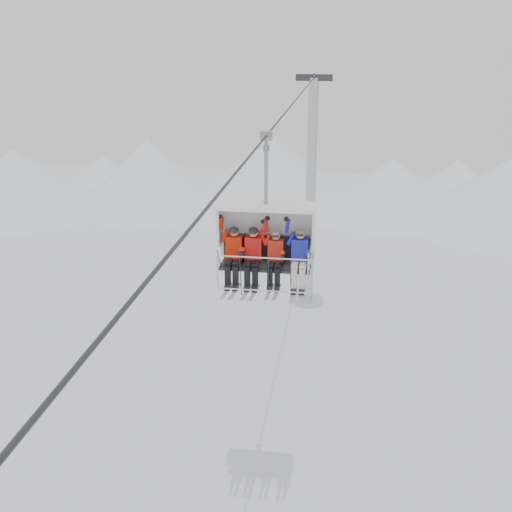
# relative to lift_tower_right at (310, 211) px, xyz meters

# --- Properties ---
(ridgeline) EXTENTS (72.00, 21.00, 7.00)m
(ridgeline) POSITION_rel_lift_tower_right_xyz_m (-1.58, 20.05, -2.94)
(ridgeline) COLOR white
(ridgeline) RESTS_ON ground
(lift_tower_right) EXTENTS (2.00, 1.80, 13.48)m
(lift_tower_right) POSITION_rel_lift_tower_right_xyz_m (0.00, 0.00, 0.00)
(lift_tower_right) COLOR #AEB1B6
(lift_tower_right) RESTS_ON ground
(haul_cable) EXTENTS (0.06, 50.00, 0.06)m
(haul_cable) POSITION_rel_lift_tower_right_xyz_m (0.00, -22.00, 7.52)
(haul_cable) COLOR #2F2F34
(haul_cable) RESTS_ON lift_tower_left
(chairlift_carrier) EXTENTS (2.55, 1.17, 3.98)m
(chairlift_carrier) POSITION_rel_lift_tower_right_xyz_m (0.00, -20.09, 4.93)
(chairlift_carrier) COLOR black
(chairlift_carrier) RESTS_ON haul_cable
(skier_far_left) EXTENTS (0.43, 1.69, 1.71)m
(skier_far_left) POSITION_rel_lift_tower_right_xyz_m (-0.83, -20.40, 4.45)
(skier_far_left) COLOR red
(skier_far_left) RESTS_ON chairlift_carrier
(skier_center_left) EXTENTS (0.44, 1.69, 1.72)m
(skier_center_left) POSITION_rel_lift_tower_right_xyz_m (-0.31, -20.40, 4.46)
(skier_center_left) COLOR red
(skier_center_left) RESTS_ON chairlift_carrier
(skier_center_right) EXTENTS (0.40, 1.69, 1.61)m
(skier_center_right) POSITION_rel_lift_tower_right_xyz_m (0.28, -20.41, 4.42)
(skier_center_right) COLOR red
(skier_center_right) RESTS_ON chairlift_carrier
(skier_far_right) EXTENTS (0.44, 1.69, 1.72)m
(skier_far_right) POSITION_rel_lift_tower_right_xyz_m (0.91, -20.40, 4.46)
(skier_far_right) COLOR #1C23AB
(skier_far_right) RESTS_ON chairlift_carrier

